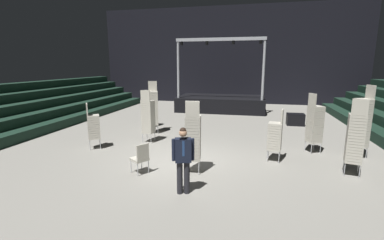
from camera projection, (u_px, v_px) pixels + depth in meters
ground_plane at (184, 163)px, 9.18m from camera, size 22.00×30.00×0.10m
arena_end_wall at (228, 56)px, 22.69m from camera, size 22.00×0.30×8.00m
stage_riser at (221, 102)px, 19.34m from camera, size 6.07×3.49×4.93m
man_with_tie at (183, 157)px, 6.69m from camera, size 0.57×0.34×1.73m
chair_stack_front_left at (153, 108)px, 12.78m from camera, size 0.57×0.57×2.48m
chair_stack_front_right at (315, 123)px, 9.91m from camera, size 0.58×0.58×2.22m
chair_stack_mid_left at (275, 135)px, 9.05m from camera, size 0.51×0.51×1.79m
chair_stack_mid_right at (150, 108)px, 14.14m from camera, size 0.46×0.46×1.96m
chair_stack_mid_centre at (148, 116)px, 11.27m from camera, size 0.47×0.47×2.22m
chair_stack_rear_left at (93, 126)px, 10.42m from camera, size 0.61×0.61×1.79m
chair_stack_rear_right at (193, 137)px, 8.02m from camera, size 0.49×0.49×2.22m
chair_stack_rear_centre at (355, 138)px, 7.79m from camera, size 0.52×0.52×2.31m
chair_stack_aisle_left at (361, 122)px, 9.31m from camera, size 0.55×0.55×2.56m
equipment_road_case at (295, 119)px, 14.59m from camera, size 0.91×0.62×0.64m
loose_chair_near_man at (141, 157)px, 8.03m from camera, size 0.61×0.61×0.95m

